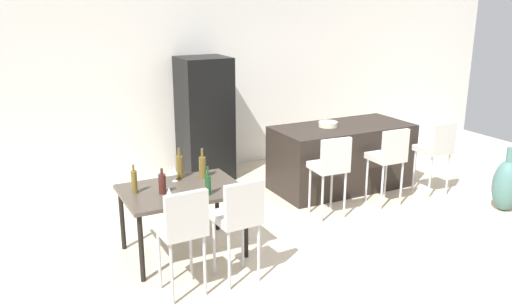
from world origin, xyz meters
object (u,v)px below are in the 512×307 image
dining_chair_near (183,226)px  wine_glass_near (169,192)px  kitchen_island (341,157)px  floor_vase (507,185)px  wine_bottle_inner (162,183)px  wine_bottle_middle (203,167)px  bar_chair_left (331,164)px  dining_chair_far (239,215)px  bar_chair_right (437,147)px  fruit_bowl (328,124)px  dining_table (182,195)px  wine_bottle_far (180,166)px  refrigerator (205,119)px  bar_chair_middle (389,155)px  wine_glass_left (174,170)px  wine_bottle_corner (208,184)px  wine_bottle_right (134,182)px

dining_chair_near → wine_glass_near: (0.03, 0.44, 0.17)m
kitchen_island → floor_vase: bearing=-50.8°
wine_bottle_inner → wine_bottle_middle: 0.61m
bar_chair_left → dining_chair_far: same height
bar_chair_right → fruit_bowl: (-1.18, 0.91, 0.26)m
kitchen_island → wine_bottle_inner: (-2.96, -1.00, 0.39)m
dining_table → floor_vase: (4.13, -0.75, -0.32)m
wine_bottle_far → floor_vase: 4.20m
bar_chair_left → kitchen_island: bearing=47.2°
dining_chair_far → refrigerator: 3.21m
dining_chair_near → wine_glass_near: 0.47m
bar_chair_middle → fruit_bowl: bar_chair_middle is taller
bar_chair_left → fruit_bowl: (0.57, 0.91, 0.26)m
wine_glass_left → fruit_bowl: fruit_bowl is taller
bar_chair_middle → floor_vase: (1.25, -0.84, -0.35)m
wine_bottle_far → dining_chair_near: bearing=-108.0°
bar_chair_left → wine_bottle_far: size_ratio=3.03×
wine_bottle_far → floor_vase: bearing=-15.0°
wine_bottle_inner → wine_bottle_corner: (0.40, -0.24, 0.00)m
dining_table → refrigerator: 2.56m
dining_table → wine_bottle_corner: size_ratio=4.15×
bar_chair_middle → wine_bottle_far: 2.79m
wine_glass_left → wine_glass_near: same height
fruit_bowl → refrigerator: bearing=137.1°
dining_chair_far → kitchen_island: bearing=35.5°
wine_bottle_middle → floor_vase: 3.96m
wine_bottle_right → refrigerator: (1.63, 2.18, 0.06)m
bar_chair_middle → wine_bottle_far: (-2.78, 0.24, 0.18)m
wine_bottle_right → wine_bottle_middle: bearing=10.0°
wine_bottle_corner → fruit_bowl: size_ratio=1.11×
kitchen_island → wine_bottle_far: 2.75m
bar_chair_right → dining_chair_far: size_ratio=1.00×
kitchen_island → bar_chair_left: bar_chair_left is taller
wine_bottle_middle → wine_glass_near: (-0.58, -0.60, -0.00)m
wine_bottle_corner → bar_chair_left: bearing=12.2°
wine_bottle_corner → bar_chair_right: bearing=6.2°
bar_chair_right → dining_table: (-3.71, -0.09, -0.03)m
bar_chair_right → wine_glass_near: bar_chair_right is taller
bar_chair_middle → bar_chair_right: 0.84m
dining_chair_far → refrigerator: bearing=74.1°
dining_table → dining_chair_near: 0.86m
wine_glass_near → refrigerator: size_ratio=0.09×
wine_bottle_far → wine_bottle_corner: size_ratio=1.16×
fruit_bowl → dining_chair_far: bearing=-141.0°
wine_bottle_right → wine_glass_left: size_ratio=1.75×
wine_bottle_far → fruit_bowl: bearing=15.4°
wine_bottle_inner → refrigerator: 2.70m
dining_table → wine_glass_near: (-0.25, -0.37, 0.19)m
wine_bottle_corner → refrigerator: (0.98, 2.56, 0.07)m
wine_bottle_inner → kitchen_island: bearing=18.6°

